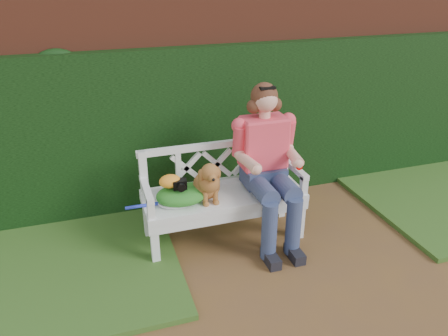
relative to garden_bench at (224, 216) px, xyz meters
name	(u,v)px	position (x,y,z in m)	size (l,w,h in m)	color
ground	(322,282)	(0.58, -0.88, -0.24)	(60.00, 60.00, 0.00)	brown
brick_wall	(246,95)	(0.58, 1.02, 0.86)	(10.00, 0.30, 2.20)	brown
ivy_hedge	(252,123)	(0.58, 0.80, 0.61)	(10.00, 0.18, 1.70)	#193F16
grass_left	(23,270)	(-1.82, 0.02, -0.21)	(2.60, 2.00, 0.05)	#1F4016
garden_bench	(224,216)	(0.00, 0.00, 0.00)	(1.58, 0.60, 0.48)	white
seated_woman	(265,163)	(0.39, -0.02, 0.51)	(0.64, 0.85, 1.51)	#FD5756
dog	(207,179)	(-0.17, -0.03, 0.44)	(0.26, 0.36, 0.39)	#94653F
tennis_racket	(173,201)	(-0.48, -0.01, 0.26)	(0.66, 0.28, 0.03)	white
green_bag	(182,194)	(-0.40, -0.02, 0.32)	(0.46, 0.35, 0.16)	#148826
camera_item	(180,184)	(-0.42, -0.04, 0.44)	(0.12, 0.09, 0.08)	black
baseball_glove	(170,181)	(-0.50, -0.01, 0.46)	(0.19, 0.14, 0.12)	orange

